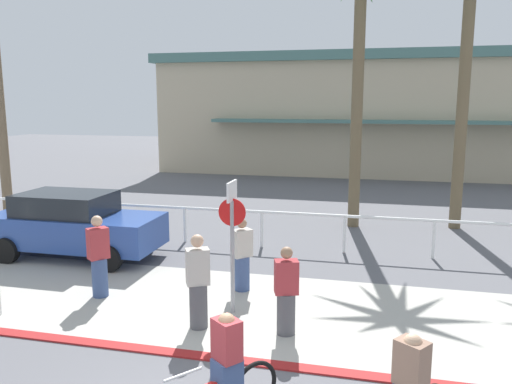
% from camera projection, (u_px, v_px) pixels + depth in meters
% --- Properties ---
extents(ground_plane, '(80.00, 80.00, 0.00)m').
position_uv_depth(ground_plane, '(309.00, 236.00, 15.46)').
color(ground_plane, '#5B5B60').
extents(sidewalk_strip, '(44.00, 4.00, 0.02)m').
position_uv_depth(sidewalk_strip, '(269.00, 311.00, 9.90)').
color(sidewalk_strip, '#ADAAA0').
rests_on(sidewalk_strip, ground).
extents(curb_paint, '(44.00, 0.24, 0.03)m').
position_uv_depth(curb_paint, '(242.00, 361.00, 7.99)').
color(curb_paint, maroon).
rests_on(curb_paint, ground).
extents(building_backdrop, '(24.16, 12.10, 6.57)m').
position_uv_depth(building_backdrop, '(374.00, 113.00, 31.12)').
color(building_backdrop, '#BCAD8E').
rests_on(building_backdrop, ground).
extents(rail_fence, '(20.46, 0.08, 1.04)m').
position_uv_depth(rail_fence, '(302.00, 220.00, 13.87)').
color(rail_fence, white).
rests_on(rail_fence, ground).
extents(stop_sign_bike_lane, '(0.52, 0.56, 2.56)m').
position_uv_depth(stop_sign_bike_lane, '(232.00, 228.00, 9.53)').
color(stop_sign_bike_lane, gray).
rests_on(stop_sign_bike_lane, ground).
extents(palm_tree_1, '(3.58, 3.33, 7.89)m').
position_uv_depth(palm_tree_1, '(360.00, 32.00, 15.63)').
color(palm_tree_1, brown).
rests_on(palm_tree_1, ground).
extents(palm_tree_2, '(2.73, 3.32, 7.89)m').
position_uv_depth(palm_tree_2, '(467.00, 41.00, 15.42)').
color(palm_tree_2, brown).
rests_on(palm_tree_2, ground).
extents(car_blue_1, '(4.40, 2.02, 1.69)m').
position_uv_depth(car_blue_1, '(74.00, 224.00, 13.24)').
color(car_blue_1, '#284793').
rests_on(car_blue_1, ground).
extents(cyclist_red_1, '(1.19, 1.46, 1.50)m').
position_uv_depth(cyclist_red_1, '(224.00, 373.00, 6.32)').
color(cyclist_red_1, black).
rests_on(cyclist_red_1, ground).
extents(pedestrian_0, '(0.47, 0.46, 1.59)m').
position_uv_depth(pedestrian_0, '(242.00, 258.00, 10.86)').
color(pedestrian_0, '#384C7A').
rests_on(pedestrian_0, ground).
extents(pedestrian_1, '(0.45, 0.47, 1.73)m').
position_uv_depth(pedestrian_1, '(99.00, 260.00, 10.50)').
color(pedestrian_1, '#384C7A').
rests_on(pedestrian_1, ground).
extents(pedestrian_2, '(0.46, 0.40, 1.58)m').
position_uv_depth(pedestrian_2, '(286.00, 295.00, 8.80)').
color(pedestrian_2, '#4C4C51').
rests_on(pedestrian_2, ground).
extents(pedestrian_3, '(0.48, 0.43, 1.73)m').
position_uv_depth(pedestrian_3, '(198.00, 286.00, 9.03)').
color(pedestrian_3, '#4C4C51').
rests_on(pedestrian_3, ground).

